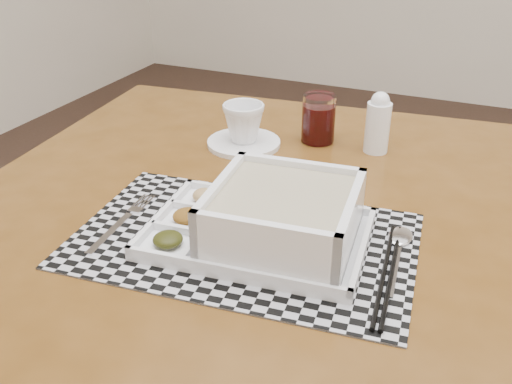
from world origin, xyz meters
TOP-DOWN VIEW (x-y plane):
  - floor at (0.00, 0.00)m, footprint 5.00×5.00m
  - dining_table at (-0.27, -0.54)m, footprint 1.14×1.14m
  - placemat at (-0.27, -0.65)m, footprint 0.53×0.36m
  - serving_tray at (-0.22, -0.64)m, footprint 0.34×0.25m
  - fork at (-0.46, -0.68)m, footprint 0.03×0.19m
  - spoon at (-0.05, -0.57)m, footprint 0.04×0.18m
  - chopsticks at (-0.05, -0.66)m, footprint 0.04×0.24m
  - saucer at (-0.41, -0.33)m, footprint 0.15×0.15m
  - cup at (-0.41, -0.33)m, footprint 0.09×0.09m
  - juice_glass at (-0.28, -0.25)m, footprint 0.07×0.07m
  - creamer_bottle at (-0.16, -0.25)m, footprint 0.05×0.05m

SIDE VIEW (x-z plane):
  - floor at x=0.00m, z-range 0.00..0.00m
  - dining_table at x=-0.27m, z-range 0.31..1.09m
  - placemat at x=-0.27m, z-range 0.78..0.78m
  - fork at x=-0.46m, z-range 0.78..0.79m
  - saucer at x=-0.41m, z-range 0.78..0.79m
  - spoon at x=-0.05m, z-range 0.78..0.79m
  - chopsticks at x=-0.05m, z-range 0.78..0.79m
  - serving_tray at x=-0.22m, z-range 0.77..0.87m
  - juice_glass at x=-0.28m, z-range 0.78..0.88m
  - cup at x=-0.41m, z-range 0.79..0.87m
  - creamer_bottle at x=-0.16m, z-range 0.78..0.90m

